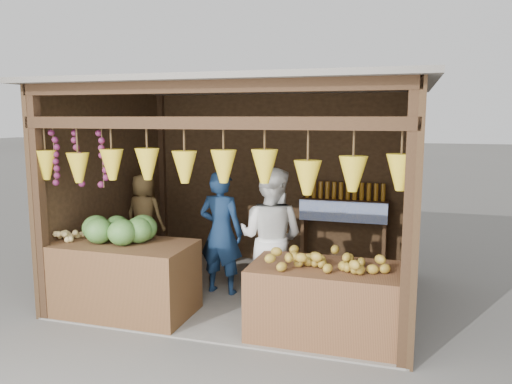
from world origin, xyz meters
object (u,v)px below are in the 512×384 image
at_px(counter_left, 122,278).
at_px(man_standing, 221,233).
at_px(vendor_seated, 144,215).
at_px(counter_right, 327,302).
at_px(woman_standing, 271,238).

distance_m(counter_left, man_standing, 1.33).
relative_size(counter_left, man_standing, 1.02).
relative_size(counter_left, vendor_seated, 1.37).
relative_size(counter_right, man_standing, 0.97).
distance_m(counter_right, woman_standing, 1.14).
height_order(counter_left, woman_standing, woman_standing).
bearing_deg(counter_left, vendor_seated, 108.50).
relative_size(counter_left, woman_standing, 0.97).
bearing_deg(vendor_seated, man_standing, 168.47).
relative_size(counter_left, counter_right, 1.04).
height_order(man_standing, vendor_seated, man_standing).
bearing_deg(counter_right, vendor_seated, 155.67).
bearing_deg(counter_right, man_standing, 148.71).
height_order(woman_standing, vendor_seated, woman_standing).
xyz_separation_m(counter_left, man_standing, (0.85, 0.96, 0.38)).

